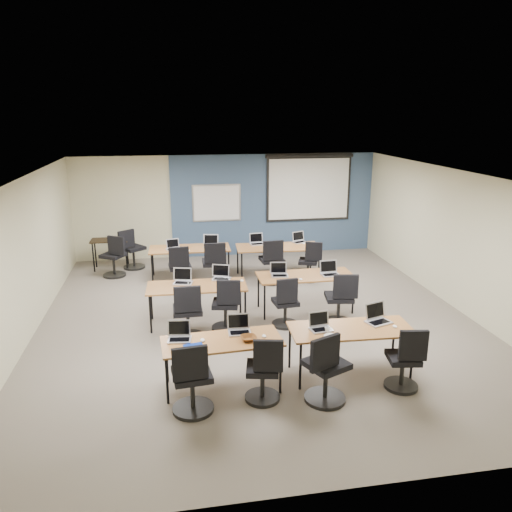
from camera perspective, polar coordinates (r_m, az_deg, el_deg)
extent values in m
cube|color=#6B6354|center=(9.50, 0.12, -7.24)|extent=(8.00, 9.00, 0.02)
cube|color=white|center=(8.78, 0.13, 9.13)|extent=(8.00, 9.00, 0.02)
cube|color=beige|center=(13.39, -3.26, 5.74)|extent=(8.00, 0.04, 2.70)
cube|color=beige|center=(4.99, 9.44, -13.25)|extent=(8.00, 0.04, 2.70)
cube|color=beige|center=(9.26, -25.06, -0.59)|extent=(0.04, 9.00, 2.70)
cube|color=beige|center=(10.49, 22.19, 1.59)|extent=(0.04, 9.00, 2.70)
cube|color=#3D5977|center=(13.56, 2.04, 5.89)|extent=(5.50, 0.04, 2.70)
cube|color=#B1B6BA|center=(13.27, -4.52, 6.07)|extent=(1.28, 0.02, 0.98)
cube|color=white|center=(13.26, -4.51, 6.06)|extent=(1.20, 0.02, 0.90)
cube|color=black|center=(13.66, 6.05, 7.80)|extent=(2.32, 0.03, 1.82)
cube|color=white|center=(13.65, 6.06, 7.63)|extent=(2.20, 0.02, 1.62)
cylinder|color=black|center=(13.55, 6.17, 11.31)|extent=(2.40, 0.10, 0.10)
cube|color=brown|center=(7.03, -3.91, -9.71)|extent=(1.66, 0.69, 0.03)
cylinder|color=black|center=(6.92, -10.14, -13.81)|extent=(0.04, 0.04, 0.70)
cylinder|color=black|center=(7.06, 2.81, -12.91)|extent=(0.04, 0.04, 0.70)
cylinder|color=black|center=(7.43, -10.15, -11.60)|extent=(0.04, 0.04, 0.70)
cylinder|color=black|center=(7.56, 1.85, -10.83)|extent=(0.04, 0.04, 0.70)
cube|color=#A06E33|center=(7.51, 10.81, -8.21)|extent=(1.80, 0.75, 0.03)
cylinder|color=black|center=(7.17, 5.09, -12.50)|extent=(0.04, 0.04, 0.70)
cylinder|color=black|center=(7.74, 17.43, -10.95)|extent=(0.04, 0.04, 0.70)
cylinder|color=black|center=(7.70, 3.87, -10.30)|extent=(0.04, 0.04, 0.70)
cylinder|color=black|center=(8.24, 15.45, -9.05)|extent=(0.04, 0.04, 0.70)
cube|color=brown|center=(9.16, -6.77, -3.46)|extent=(1.81, 0.75, 0.03)
cylinder|color=black|center=(9.00, -11.97, -6.58)|extent=(0.04, 0.04, 0.70)
cylinder|color=black|center=(9.08, -1.23, -6.01)|extent=(0.04, 0.04, 0.70)
cylinder|color=black|center=(9.59, -11.87, -5.13)|extent=(0.04, 0.04, 0.70)
cylinder|color=black|center=(9.66, -1.80, -4.60)|extent=(0.04, 0.04, 0.70)
cube|color=#9D683C|center=(9.72, 5.68, -2.26)|extent=(1.86, 0.77, 0.03)
cylinder|color=black|center=(9.36, 0.99, -5.31)|extent=(0.04, 0.04, 0.70)
cylinder|color=black|center=(9.81, 11.05, -4.57)|extent=(0.04, 0.04, 0.70)
cylinder|color=black|center=(9.96, 0.28, -3.95)|extent=(0.04, 0.04, 0.70)
cylinder|color=black|center=(10.39, 9.78, -3.32)|extent=(0.04, 0.04, 0.70)
cube|color=brown|center=(11.68, -7.58, 0.86)|extent=(1.86, 0.77, 0.03)
cylinder|color=black|center=(11.47, -11.77, -1.54)|extent=(0.04, 0.04, 0.70)
cylinder|color=black|center=(11.53, -3.13, -1.11)|extent=(0.04, 0.04, 0.70)
cylinder|color=black|center=(12.09, -11.70, -0.61)|extent=(0.04, 0.04, 0.70)
cylinder|color=black|center=(12.15, -3.50, -0.21)|extent=(0.04, 0.04, 0.70)
cube|color=#9D6530|center=(11.71, 2.52, 1.03)|extent=(1.94, 0.81, 0.03)
cylinder|color=black|center=(11.33, -1.63, -1.41)|extent=(0.04, 0.04, 0.70)
cylinder|color=black|center=(11.72, 7.21, -0.93)|extent=(0.04, 0.04, 0.70)
cylinder|color=black|center=(11.98, -2.11, -0.42)|extent=(0.04, 0.04, 0.70)
cylinder|color=black|center=(12.35, 6.29, 0.00)|extent=(0.04, 0.04, 0.70)
cube|color=#BEBEBE|center=(7.08, -8.73, -9.44)|extent=(0.32, 0.23, 0.02)
cube|color=black|center=(7.06, -8.73, -9.42)|extent=(0.27, 0.14, 0.00)
cube|color=#BEBEBE|center=(7.15, -8.80, -8.12)|extent=(0.32, 0.06, 0.22)
cube|color=black|center=(7.14, -8.80, -8.15)|extent=(0.28, 0.04, 0.18)
ellipsoid|color=white|center=(7.03, -6.13, -9.53)|extent=(0.09, 0.11, 0.04)
cylinder|color=black|center=(6.91, -7.18, -16.91)|extent=(0.55, 0.55, 0.05)
cylinder|color=black|center=(6.79, -7.25, -15.37)|extent=(0.06, 0.06, 0.49)
cube|color=black|center=(6.65, -7.34, -13.30)|extent=(0.49, 0.49, 0.08)
cube|color=black|center=(6.32, -7.55, -12.08)|extent=(0.44, 0.06, 0.44)
cube|color=#A9A9AB|center=(7.21, -1.88, -8.75)|extent=(0.32, 0.23, 0.02)
cube|color=black|center=(7.19, -1.86, -8.73)|extent=(0.27, 0.14, 0.00)
cube|color=#A9A9AB|center=(7.28, -2.03, -7.45)|extent=(0.32, 0.06, 0.22)
cube|color=black|center=(7.27, -2.02, -7.48)|extent=(0.28, 0.04, 0.18)
ellipsoid|color=white|center=(7.11, 0.94, -9.14)|extent=(0.07, 0.10, 0.03)
cylinder|color=black|center=(7.08, 0.73, -15.84)|extent=(0.48, 0.48, 0.05)
cylinder|color=black|center=(6.99, 0.74, -14.53)|extent=(0.06, 0.06, 0.43)
cube|color=black|center=(6.86, 0.74, -12.71)|extent=(0.43, 0.43, 0.08)
cube|color=black|center=(6.57, 1.41, -11.34)|extent=(0.39, 0.06, 0.44)
cube|color=silver|center=(7.37, 7.45, -8.33)|extent=(0.31, 0.23, 0.02)
cube|color=black|center=(7.34, 7.50, -8.31)|extent=(0.26, 0.13, 0.00)
cube|color=silver|center=(7.43, 7.21, -7.11)|extent=(0.31, 0.06, 0.21)
cube|color=black|center=(7.42, 7.22, -7.14)|extent=(0.27, 0.04, 0.18)
ellipsoid|color=white|center=(7.39, 8.60, -8.30)|extent=(0.07, 0.10, 0.03)
cylinder|color=black|center=(7.13, 7.87, -15.79)|extent=(0.57, 0.57, 0.05)
cylinder|color=black|center=(7.01, 7.94, -14.23)|extent=(0.06, 0.06, 0.50)
cube|color=black|center=(6.87, 8.04, -12.14)|extent=(0.50, 0.50, 0.08)
cube|color=black|center=(6.54, 7.91, -10.91)|extent=(0.46, 0.06, 0.44)
cube|color=#B2B2B6|center=(7.77, 13.84, -7.36)|extent=(0.36, 0.26, 0.02)
cube|color=black|center=(7.74, 13.90, -7.34)|extent=(0.30, 0.15, 0.00)
cube|color=#B2B2B6|center=(7.83, 13.50, -6.05)|extent=(0.36, 0.07, 0.25)
cube|color=black|center=(7.82, 13.52, -6.07)|extent=(0.31, 0.05, 0.20)
ellipsoid|color=white|center=(7.68, 15.59, -7.76)|extent=(0.08, 0.11, 0.03)
cylinder|color=black|center=(7.63, 16.20, -14.03)|extent=(0.48, 0.48, 0.05)
cylinder|color=black|center=(7.54, 16.32, -12.80)|extent=(0.06, 0.06, 0.42)
cube|color=black|center=(7.42, 16.47, -11.10)|extent=(0.42, 0.42, 0.08)
cube|color=black|center=(7.16, 17.55, -9.74)|extent=(0.39, 0.06, 0.44)
cube|color=silver|center=(9.29, -8.34, -3.07)|extent=(0.34, 0.25, 0.02)
cube|color=black|center=(9.27, -8.34, -3.04)|extent=(0.29, 0.15, 0.00)
cube|color=silver|center=(9.38, -8.40, -2.05)|extent=(0.34, 0.06, 0.24)
cube|color=black|center=(9.37, -8.40, -2.06)|extent=(0.30, 0.04, 0.19)
ellipsoid|color=white|center=(9.24, -7.74, -3.16)|extent=(0.08, 0.10, 0.03)
cylinder|color=black|center=(8.83, -7.71, -9.14)|extent=(0.55, 0.55, 0.05)
cylinder|color=black|center=(8.74, -7.76, -7.84)|extent=(0.06, 0.06, 0.49)
cube|color=black|center=(8.62, -7.83, -6.11)|extent=(0.49, 0.49, 0.08)
cube|color=black|center=(8.31, -7.84, -4.91)|extent=(0.45, 0.06, 0.44)
cube|color=#A9A9B1|center=(9.43, -3.95, -2.63)|extent=(0.33, 0.24, 0.02)
cube|color=black|center=(9.41, -3.94, -2.60)|extent=(0.28, 0.14, 0.00)
cube|color=#A9A9B1|center=(9.52, -4.05, -1.65)|extent=(0.33, 0.06, 0.23)
cube|color=black|center=(9.51, -4.05, -1.67)|extent=(0.29, 0.04, 0.19)
ellipsoid|color=white|center=(9.32, -1.62, -2.83)|extent=(0.09, 0.12, 0.04)
cylinder|color=black|center=(9.12, -3.47, -8.16)|extent=(0.51, 0.51, 0.05)
cylinder|color=black|center=(9.03, -3.49, -7.00)|extent=(0.06, 0.06, 0.45)
cube|color=black|center=(8.93, -3.52, -5.44)|extent=(0.45, 0.45, 0.08)
cube|color=black|center=(8.65, -3.14, -4.19)|extent=(0.41, 0.06, 0.44)
cube|color=#A09FAA|center=(9.60, 2.74, -2.27)|extent=(0.32, 0.23, 0.02)
cube|color=black|center=(9.58, 2.76, -2.24)|extent=(0.27, 0.14, 0.00)
cube|color=#A09FAA|center=(9.68, 2.58, -1.34)|extent=(0.32, 0.06, 0.22)
cube|color=black|center=(9.67, 2.59, -1.36)|extent=(0.28, 0.04, 0.18)
ellipsoid|color=white|center=(9.43, 5.13, -2.66)|extent=(0.09, 0.11, 0.03)
cylinder|color=black|center=(9.26, 3.32, -7.76)|extent=(0.48, 0.48, 0.05)
cylinder|color=black|center=(9.18, 3.34, -6.70)|extent=(0.06, 0.06, 0.42)
cube|color=black|center=(9.09, 3.37, -5.25)|extent=(0.42, 0.42, 0.08)
cube|color=black|center=(8.81, 3.57, -4.01)|extent=(0.39, 0.06, 0.44)
cube|color=#A8A8B5|center=(9.75, 8.50, -2.14)|extent=(0.35, 0.25, 0.02)
cube|color=black|center=(9.73, 8.54, -2.11)|extent=(0.29, 0.15, 0.00)
cube|color=#A8A8B5|center=(9.83, 8.29, -1.17)|extent=(0.35, 0.06, 0.24)
cube|color=black|center=(9.83, 8.30, -1.18)|extent=(0.30, 0.05, 0.20)
ellipsoid|color=white|center=(9.72, 10.04, -2.27)|extent=(0.08, 0.10, 0.03)
cylinder|color=black|center=(9.43, 9.33, -7.49)|extent=(0.55, 0.55, 0.05)
cylinder|color=black|center=(9.35, 9.39, -6.27)|extent=(0.06, 0.06, 0.48)
cube|color=black|center=(9.25, 9.47, -4.66)|extent=(0.48, 0.48, 0.08)
cube|color=black|center=(8.97, 10.22, -3.46)|extent=(0.44, 0.06, 0.44)
cube|color=beige|center=(11.57, -9.47, 0.76)|extent=(0.30, 0.22, 0.02)
cube|color=black|center=(11.55, -9.47, 0.79)|extent=(0.25, 0.13, 0.00)
cube|color=beige|center=(11.65, -9.50, 1.46)|extent=(0.30, 0.06, 0.21)
cube|color=black|center=(11.65, -9.50, 1.45)|extent=(0.26, 0.04, 0.17)
ellipsoid|color=white|center=(11.42, -7.71, 0.64)|extent=(0.08, 0.11, 0.04)
cylinder|color=black|center=(11.20, -8.57, -3.56)|extent=(0.53, 0.53, 0.05)
cylinder|color=black|center=(11.13, -8.62, -2.55)|extent=(0.06, 0.06, 0.47)
cube|color=black|center=(11.05, -8.68, -1.20)|extent=(0.47, 0.47, 0.08)
cube|color=black|center=(10.76, -8.80, -0.12)|extent=(0.43, 0.06, 0.44)
cube|color=#A2A3AE|center=(11.71, -5.10, 1.11)|extent=(0.35, 0.26, 0.02)
cube|color=black|center=(11.69, -5.09, 1.14)|extent=(0.30, 0.15, 0.00)
cube|color=#A2A3AE|center=(11.81, -5.17, 1.91)|extent=(0.35, 0.06, 0.24)
cube|color=black|center=(11.80, -5.17, 1.90)|extent=(0.31, 0.05, 0.20)
ellipsoid|color=white|center=(11.50, -3.54, 0.86)|extent=(0.08, 0.10, 0.03)
cylinder|color=black|center=(11.29, -4.75, -3.27)|extent=(0.58, 0.58, 0.05)
cylinder|color=black|center=(11.21, -4.78, -2.17)|extent=(0.06, 0.06, 0.51)
cube|color=black|center=(11.12, -4.81, -0.73)|extent=(0.51, 0.51, 0.08)
cube|color=black|center=(10.82, -4.71, 0.34)|extent=(0.47, 0.06, 0.44)
cube|color=#B8B9BA|center=(11.86, 0.13, 1.38)|extent=(0.33, 0.24, 0.02)
cube|color=black|center=(11.84, 0.15, 1.41)|extent=(0.28, 0.14, 0.00)
cube|color=#B8B9BA|center=(11.96, 0.02, 2.11)|extent=(0.33, 0.06, 0.23)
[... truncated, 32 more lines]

